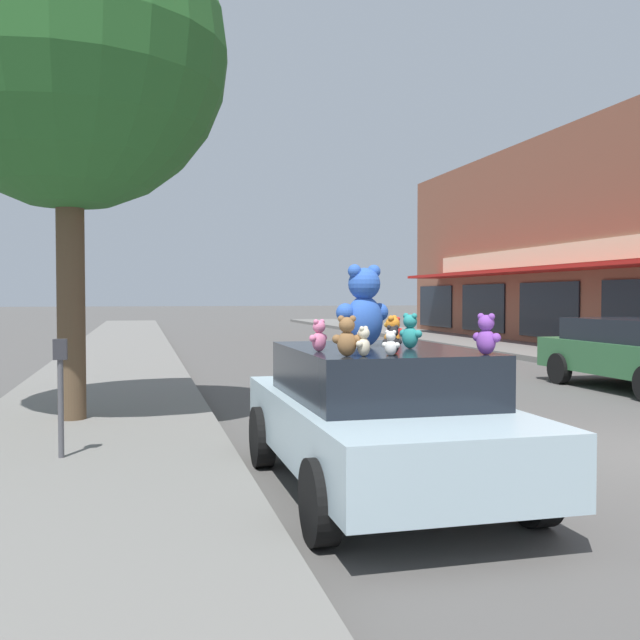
{
  "coord_description": "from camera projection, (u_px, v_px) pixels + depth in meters",
  "views": [
    {
      "loc": [
        -5.95,
        -7.09,
        1.89
      ],
      "look_at": [
        -3.59,
        2.27,
        1.57
      ],
      "focal_mm": 40.0,
      "sensor_mm": 36.0,
      "label": 1
    }
  ],
  "objects": [
    {
      "name": "parking_meter",
      "position": [
        61.0,
        382.0,
        7.58
      ],
      "size": [
        0.14,
        0.1,
        1.27
      ],
      "color": "#4C4C51",
      "rests_on": "sidewalk_near"
    },
    {
      "name": "teddy_bear_teal",
      "position": [
        410.0,
        331.0,
        6.74
      ],
      "size": [
        0.21,
        0.24,
        0.34
      ],
      "rotation": [
        0.0,
        0.0,
        2.17
      ],
      "color": "teal",
      "rests_on": "plush_art_car"
    },
    {
      "name": "teddy_bear_red",
      "position": [
        395.0,
        329.0,
        7.86
      ],
      "size": [
        0.2,
        0.13,
        0.27
      ],
      "rotation": [
        0.0,
        0.0,
        3.27
      ],
      "color": "red",
      "rests_on": "plush_art_car"
    },
    {
      "name": "plush_art_car",
      "position": [
        378.0,
        414.0,
        6.86
      ],
      "size": [
        2.04,
        4.17,
        1.4
      ],
      "rotation": [
        0.0,
        0.0,
        0.0
      ],
      "color": "#ADC6D1",
      "rests_on": "ground_plane"
    },
    {
      "name": "teddy_bear_cream",
      "position": [
        364.0,
        342.0,
        5.85
      ],
      "size": [
        0.17,
        0.17,
        0.25
      ],
      "rotation": [
        0.0,
        0.0,
        3.94
      ],
      "color": "beige",
      "rests_on": "plush_art_car"
    },
    {
      "name": "teddy_bear_orange",
      "position": [
        392.0,
        335.0,
        6.26
      ],
      "size": [
        0.21,
        0.23,
        0.33
      ],
      "rotation": [
        0.0,
        0.0,
        4.04
      ],
      "color": "orange",
      "rests_on": "plush_art_car"
    },
    {
      "name": "sidewalk_near",
      "position": [
        73.0,
        486.0,
        6.77
      ],
      "size": [
        3.33,
        90.0,
        0.17
      ],
      "color": "slate",
      "rests_on": "ground_plane"
    },
    {
      "name": "teddy_bear_purple",
      "position": [
        486.0,
        335.0,
        6.02
      ],
      "size": [
        0.22,
        0.26,
        0.35
      ],
      "rotation": [
        0.0,
        0.0,
        2.18
      ],
      "color": "purple",
      "rests_on": "plush_art_car"
    },
    {
      "name": "teddy_bear_giant",
      "position": [
        364.0,
        307.0,
        6.96
      ],
      "size": [
        0.61,
        0.42,
        0.81
      ],
      "rotation": [
        0.0,
        0.0,
        3.43
      ],
      "color": "blue",
      "rests_on": "plush_art_car"
    },
    {
      "name": "teddy_bear_white",
      "position": [
        391.0,
        343.0,
        5.91
      ],
      "size": [
        0.15,
        0.14,
        0.21
      ],
      "rotation": [
        0.0,
        0.0,
        2.52
      ],
      "color": "white",
      "rests_on": "plush_art_car"
    },
    {
      "name": "street_tree",
      "position": [
        68.0,
        52.0,
        9.83
      ],
      "size": [
        4.4,
        4.4,
        7.33
      ],
      "color": "brown",
      "rests_on": "sidewalk_near"
    },
    {
      "name": "teddy_bear_black",
      "position": [
        393.0,
        340.0,
        6.08
      ],
      "size": [
        0.19,
        0.12,
        0.25
      ],
      "rotation": [
        0.0,
        0.0,
        3.28
      ],
      "color": "black",
      "rests_on": "plush_art_car"
    },
    {
      "name": "teddy_bear_brown",
      "position": [
        347.0,
        337.0,
        5.86
      ],
      "size": [
        0.26,
        0.18,
        0.34
      ],
      "rotation": [
        0.0,
        0.0,
        2.81
      ],
      "color": "olive",
      "rests_on": "plush_art_car"
    },
    {
      "name": "teddy_bear_pink",
      "position": [
        319.0,
        336.0,
        6.36
      ],
      "size": [
        0.21,
        0.18,
        0.29
      ],
      "rotation": [
        0.0,
        0.0,
        3.75
      ],
      "color": "pink",
      "rests_on": "plush_art_car"
    }
  ]
}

